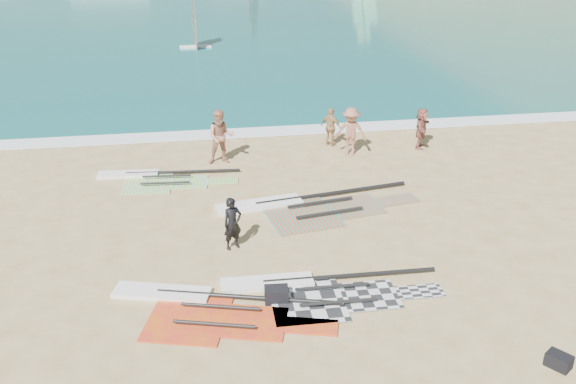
{
  "coord_description": "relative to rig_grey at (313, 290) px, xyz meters",
  "views": [
    {
      "loc": [
        -2.91,
        -12.86,
        8.67
      ],
      "look_at": [
        -0.26,
        4.0,
        1.0
      ],
      "focal_mm": 40.0,
      "sensor_mm": 36.0,
      "label": 1
    }
  ],
  "objects": [
    {
      "name": "rig_red",
      "position": [
        -2.72,
        -0.31,
        0.0
      ],
      "size": [
        5.48,
        2.93,
        0.2
      ],
      "rotation": [
        0.0,
        0.0,
        -0.27
      ],
      "color": "red",
      "rests_on": "ground"
    },
    {
      "name": "beachgoer_left",
      "position": [
        -1.67,
        8.97,
        0.96
      ],
      "size": [
        0.99,
        0.78,
        2.01
      ],
      "primitive_type": "imported",
      "rotation": [
        0.0,
        0.0,
        0.02
      ],
      "color": "tan",
      "rests_on": "ground"
    },
    {
      "name": "gear_bag_far",
      "position": [
        4.43,
        -3.51,
        0.1
      ],
      "size": [
        0.57,
        0.6,
        0.29
      ],
      "primitive_type": "cube",
      "rotation": [
        0.0,
        0.0,
        -0.94
      ],
      "color": "black",
      "rests_on": "ground"
    },
    {
      "name": "person_wetsuit",
      "position": [
        -1.76,
        2.51,
        0.7
      ],
      "size": [
        0.65,
        0.55,
        1.5
      ],
      "primitive_type": "imported",
      "rotation": [
        0.0,
        0.0,
        0.43
      ],
      "color": "black",
      "rests_on": "ground"
    },
    {
      "name": "beachgoer_right",
      "position": [
        6.06,
        9.4,
        0.75
      ],
      "size": [
        1.07,
        1.53,
        1.59
      ],
      "primitive_type": "imported",
      "rotation": [
        0.0,
        0.0,
        1.12
      ],
      "color": "#9C594B",
      "rests_on": "ground"
    },
    {
      "name": "gear_bag_near",
      "position": [
        -0.95,
        -0.25,
        0.13
      ],
      "size": [
        0.59,
        0.45,
        0.36
      ],
      "primitive_type": "cube",
      "rotation": [
        0.0,
        0.0,
        -0.07
      ],
      "color": "black",
      "rests_on": "ground"
    },
    {
      "name": "beachgoer_mid",
      "position": [
        3.17,
        9.07,
        0.87
      ],
      "size": [
        1.35,
        1.05,
        1.84
      ],
      "primitive_type": "imported",
      "rotation": [
        0.0,
        0.0,
        -0.35
      ],
      "color": "#9A5E4A",
      "rests_on": "ground"
    },
    {
      "name": "beachgoer_back",
      "position": [
        2.65,
        10.13,
        0.72
      ],
      "size": [
        0.91,
        0.89,
        1.53
      ],
      "primitive_type": "imported",
      "rotation": [
        0.0,
        0.0,
        2.37
      ],
      "color": "tan",
      "rests_on": "ground"
    },
    {
      "name": "surf_line",
      "position": [
        0.23,
        12.1,
        -0.05
      ],
      "size": [
        300.0,
        1.2,
        0.04
      ],
      "primitive_type": "cube",
      "color": "white",
      "rests_on": "ground"
    },
    {
      "name": "rig_grey",
      "position": [
        0.0,
        0.0,
        0.0
      ],
      "size": [
        5.49,
        2.18,
        0.2
      ],
      "rotation": [
        0.0,
        0.0,
        -0.01
      ],
      "color": "#272729",
      "rests_on": "ground"
    },
    {
      "name": "rig_green",
      "position": [
        -4.06,
        7.72,
        -0.0
      ],
      "size": [
        4.95,
        2.1,
        0.19
      ],
      "rotation": [
        0.0,
        0.0,
        -0.07
      ],
      "color": "#76CA37",
      "rests_on": "ground"
    },
    {
      "name": "rig_orange",
      "position": [
        0.62,
        4.74,
        0.0
      ],
      "size": [
        6.52,
        3.05,
        0.21
      ],
      "rotation": [
        0.0,
        0.0,
        0.18
      ],
      "color": "#FF480F",
      "rests_on": "ground"
    },
    {
      "name": "windsurfer_left",
      "position": [
        -2.11,
        29.91,
        1.1
      ],
      "size": [
        2.11,
        2.53,
        3.78
      ],
      "rotation": [
        0.0,
        0.0,
        0.07
      ],
      "color": "white",
      "rests_on": "ground"
    },
    {
      "name": "ground",
      "position": [
        0.23,
        -0.2,
        -0.05
      ],
      "size": [
        300.0,
        300.0,
        0.0
      ],
      "primitive_type": "plane",
      "color": "tan",
      "rests_on": "ground"
    }
  ]
}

